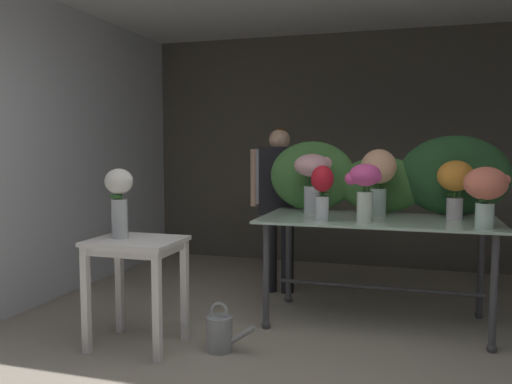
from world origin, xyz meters
The scene contains 15 objects.
ground_plane centered at (0.00, 1.98, 0.00)m, with size 8.71×8.71×0.00m, color #9E9384.
wall_back centered at (0.00, 3.96, 1.36)m, with size 4.81×0.12×2.72m, color #5B564C.
wall_left centered at (-2.41, 1.98, 1.36)m, with size 0.12×4.08×2.72m, color silver.
display_table_glass centered at (0.54, 1.86, 0.72)m, with size 1.81×0.95×0.85m.
side_table_white centered at (-1.03, 0.87, 0.64)m, with size 0.62×0.50×0.77m.
florist centered at (-0.42, 2.50, 0.97)m, with size 0.57×0.24×1.58m.
foliage_backdrop centered at (0.65, 2.21, 1.15)m, with size 1.98×0.28×0.65m.
vase_coral_tulips centered at (1.28, 1.54, 1.12)m, with size 0.30×0.29×0.42m.
vase_blush_peonies centered at (0.00, 1.98, 1.18)m, with size 0.32×0.30×0.50m.
vase_peach_lilies centered at (0.54, 1.96, 1.19)m, with size 0.28×0.28×0.54m.
vase_sunset_snapdragons centered at (1.11, 1.93, 1.14)m, with size 0.27×0.27×0.45m.
vase_fuchsia_hydrangea centered at (0.46, 1.57, 1.12)m, with size 0.27×0.23×0.43m.
vase_crimson_anemones centered at (0.15, 1.55, 1.09)m, with size 0.17×0.17×0.42m.
vase_white_roses_tall centered at (-1.15, 0.87, 1.06)m, with size 0.21×0.19×0.49m.
watering_can centered at (-0.44, 0.96, 0.13)m, with size 0.35×0.18×0.34m.
Camera 1 is at (0.82, -2.32, 1.41)m, focal length 36.77 mm.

